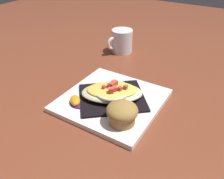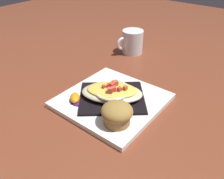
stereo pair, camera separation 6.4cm
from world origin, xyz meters
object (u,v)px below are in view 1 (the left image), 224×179
object	(u,v)px
coffee_mug	(122,42)
orange_garnish	(76,101)
square_plate	(112,100)
gratin_dish	(112,91)
muffin	(122,113)

from	to	relation	value
coffee_mug	orange_garnish	bearing A→B (deg)	-78.56
square_plate	gratin_dish	distance (m)	0.03
muffin	orange_garnish	size ratio (longest dim) A/B	1.26
square_plate	orange_garnish	world-z (taller)	orange_garnish
orange_garnish	coffee_mug	distance (m)	0.41
gratin_dish	muffin	bearing A→B (deg)	-45.10
gratin_dish	coffee_mug	distance (m)	0.36
gratin_dish	orange_garnish	world-z (taller)	gratin_dish
square_plate	gratin_dish	world-z (taller)	gratin_dish
muffin	orange_garnish	distance (m)	0.15
coffee_mug	square_plate	bearing A→B (deg)	-64.92
square_plate	muffin	xyz separation A→B (m)	(0.07, -0.07, 0.04)
square_plate	muffin	bearing A→B (deg)	-45.08
square_plate	muffin	distance (m)	0.11
muffin	gratin_dish	bearing A→B (deg)	134.90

